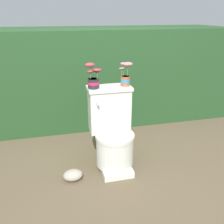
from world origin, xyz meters
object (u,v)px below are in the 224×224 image
Objects in this scene: potted_plant_midleft at (126,76)px; garden_stone at (73,175)px; potted_plant_left at (93,79)px; toilet at (112,133)px.

garden_stone is (-0.56, -0.29, -0.80)m from potted_plant_midleft.
potted_plant_left is 1.34× the size of garden_stone.
potted_plant_left reaches higher than garden_stone.
potted_plant_left is 0.31m from potted_plant_midleft.
toilet is 0.53m from garden_stone.
potted_plant_left reaches higher than toilet.
potted_plant_midleft reaches higher than garden_stone.
potted_plant_midleft reaches higher than toilet.
potted_plant_left is at bearing -177.94° from potted_plant_midleft.
potted_plant_midleft is at bearing 26.95° from garden_stone.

